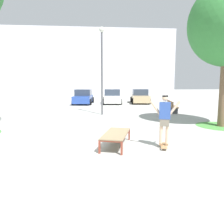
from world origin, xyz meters
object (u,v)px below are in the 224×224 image
skateboard (164,146)px  skater (165,117)px  light_post (102,58)px  skate_box (116,134)px  park_bench (172,106)px  car_blue (83,97)px  car_white (112,97)px  car_tan (140,97)px

skateboard → skater: bearing=73.8°
light_post → skateboard: bearing=-78.0°
skate_box → park_bench: 10.11m
skateboard → car_blue: bearing=101.5°
skater → car_blue: size_ratio=0.39×
skateboard → park_bench: 9.73m
skater → car_white: (-0.27, 16.34, -0.38)m
skateboard → park_bench: park_bench is taller
skater → car_tan: 16.69m
skate_box → car_tan: size_ratio=0.47×
car_white → light_post: bearing=-99.9°
skate_box → skateboard: (1.60, -0.35, -0.34)m
skater → skateboard: bearing=-106.2°
skate_box → car_white: 16.05m
car_tan → light_post: light_post is taller
skate_box → car_blue: 15.92m
car_white → light_post: (-1.45, -8.27, 3.13)m
skate_box → car_blue: bearing=96.1°
skateboard → park_bench: size_ratio=0.34×
car_tan → light_post: (-4.47, -8.38, 3.13)m
car_blue → skater: bearing=-78.5°
park_bench → light_post: (-5.30, -0.96, 3.38)m
skater → car_white: size_ratio=0.39×
skate_box → light_post: (-0.12, 7.72, 3.41)m
park_bench → car_tan: bearing=96.4°
car_blue → car_tan: same height
car_tan → light_post: size_ratio=0.75×
car_tan → park_bench: 7.47m
skater → park_bench: skater is taller
light_post → car_blue: bearing=101.0°
skater → car_tan: bearing=80.5°
skate_box → car_tan: car_tan is taller
car_white → park_bench: size_ratio=1.77×
car_blue → car_white: size_ratio=1.01×
car_blue → light_post: bearing=-79.0°
skater → car_tan: (2.76, 16.45, -0.38)m
car_tan → skate_box: bearing=-105.1°
skate_box → car_white: (1.33, 15.99, 0.28)m
skate_box → skateboard: size_ratio=2.47×
car_blue → light_post: 8.84m
skate_box → light_post: light_post is taller
skateboard → car_blue: (-3.29, 16.18, 0.61)m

